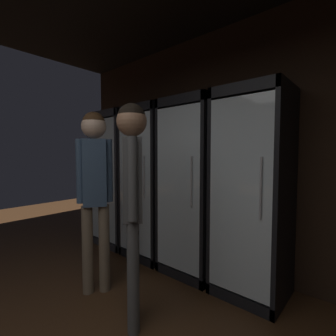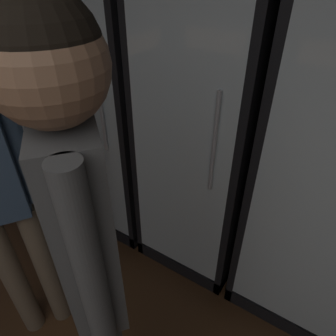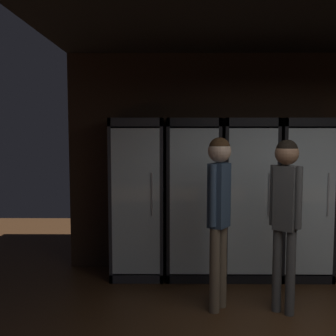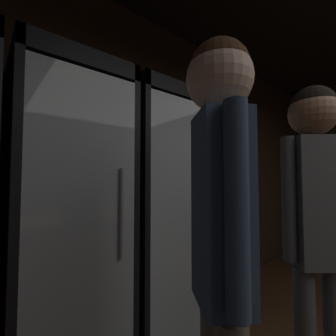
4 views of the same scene
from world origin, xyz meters
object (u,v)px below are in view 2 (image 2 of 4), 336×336
object	(u,v)px
cooler_far_left	(52,85)
cooler_left	(119,103)
cooler_center	(209,127)
shopper_near	(87,242)

from	to	relation	value
cooler_far_left	cooler_left	xyz separation A→B (m)	(0.68, 0.00, -0.00)
cooler_center	cooler_far_left	bearing A→B (deg)	-179.92
cooler_far_left	shopper_near	world-z (taller)	cooler_far_left
cooler_left	shopper_near	bearing A→B (deg)	-52.08
cooler_far_left	cooler_left	bearing A→B (deg)	0.06
shopper_near	cooler_far_left	bearing A→B (deg)	144.50
cooler_far_left	shopper_near	xyz separation A→B (m)	(1.53, -1.09, 0.18)
cooler_center	cooler_left	bearing A→B (deg)	-179.89
cooler_left	cooler_far_left	bearing A→B (deg)	-179.94
cooler_left	cooler_center	xyz separation A→B (m)	(0.68, 0.00, 0.00)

